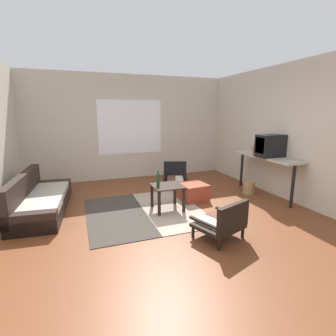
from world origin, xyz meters
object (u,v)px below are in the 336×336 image
object	(u,v)px
armchair_striped_foreground	(223,222)
console_shelf	(265,160)
crt_television	(271,146)
glass_bottle	(158,180)
armchair_by_window	(175,177)
coffee_table	(167,191)
couch	(39,200)
ottoman_orange	(193,192)
clay_vase	(257,149)
wicker_basket	(249,188)

from	to	relation	value
armchair_striped_foreground	console_shelf	bearing A→B (deg)	36.62
armchair_striped_foreground	crt_television	size ratio (longest dim) A/B	1.37
armchair_striped_foreground	crt_television	distance (m)	2.40
glass_bottle	armchair_by_window	bearing A→B (deg)	57.20
coffee_table	crt_television	distance (m)	2.33
couch	armchair_striped_foreground	distance (m)	3.21
couch	ottoman_orange	xyz separation A→B (m)	(2.85, -0.34, -0.05)
crt_television	couch	bearing A→B (deg)	170.78
coffee_table	glass_bottle	size ratio (longest dim) A/B	1.99
coffee_table	console_shelf	distance (m)	2.25
couch	armchair_striped_foreground	bearing A→B (deg)	-38.09
clay_vase	wicker_basket	bearing A→B (deg)	-158.27
ottoman_orange	crt_television	xyz separation A→B (m)	(1.54, -0.37, 0.92)
armchair_by_window	armchair_striped_foreground	distance (m)	2.66
crt_television	wicker_basket	bearing A→B (deg)	124.29
coffee_table	armchair_striped_foreground	size ratio (longest dim) A/B	0.71
console_shelf	couch	bearing A→B (deg)	172.35
couch	ottoman_orange	bearing A→B (deg)	-6.76
couch	glass_bottle	xyz separation A→B (m)	(2.02, -0.64, 0.36)
couch	console_shelf	size ratio (longest dim) A/B	1.23
wicker_basket	armchair_by_window	bearing A→B (deg)	141.10
coffee_table	glass_bottle	bearing A→B (deg)	163.90
console_shelf	wicker_basket	world-z (taller)	console_shelf
ottoman_orange	wicker_basket	bearing A→B (deg)	-2.64
console_shelf	wicker_basket	distance (m)	0.70
armchair_by_window	clay_vase	xyz separation A→B (m)	(1.54, -0.98, 0.72)
armchair_by_window	crt_television	world-z (taller)	crt_television
armchair_by_window	clay_vase	size ratio (longest dim) A/B	2.83
glass_bottle	wicker_basket	distance (m)	2.22
armchair_striped_foreground	ottoman_orange	xyz separation A→B (m)	(0.33, 1.64, -0.10)
armchair_striped_foreground	glass_bottle	distance (m)	1.47
wicker_basket	crt_television	bearing A→B (deg)	-55.71
ottoman_orange	crt_television	bearing A→B (deg)	-13.69
crt_television	wicker_basket	distance (m)	1.03
crt_television	glass_bottle	world-z (taller)	crt_television
armchair_by_window	clay_vase	distance (m)	1.96
clay_vase	glass_bottle	distance (m)	2.43
console_shelf	crt_television	distance (m)	0.34
console_shelf	clay_vase	bearing A→B (deg)	90.00
crt_television	wicker_basket	xyz separation A→B (m)	(-0.21, 0.31, -0.95)
console_shelf	armchair_striped_foreground	bearing A→B (deg)	-143.38
crt_television	clay_vase	distance (m)	0.42
console_shelf	clay_vase	xyz separation A→B (m)	(-0.00, 0.28, 0.19)
armchair_by_window	ottoman_orange	bearing A→B (deg)	-90.35
couch	wicker_basket	bearing A→B (deg)	-5.46
wicker_basket	clay_vase	bearing A→B (deg)	21.73
armchair_striped_foreground	couch	bearing A→B (deg)	141.91
armchair_striped_foreground	armchair_by_window	bearing A→B (deg)	82.83
couch	armchair_striped_foreground	world-z (taller)	couch
ottoman_orange	couch	bearing A→B (deg)	173.24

